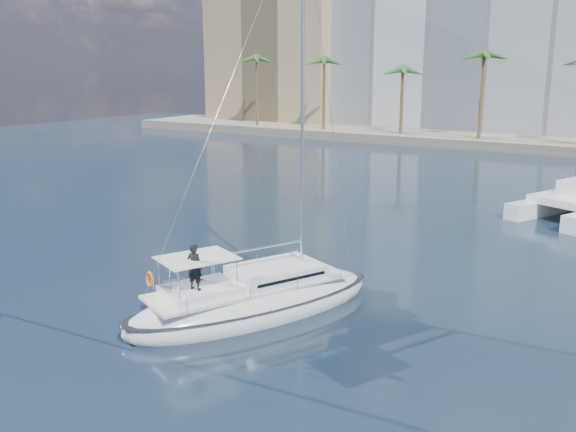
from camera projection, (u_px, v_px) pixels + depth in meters
The scene contains 8 objects.
ground at pixel (257, 293), 29.57m from camera, with size 160.00×160.00×0.00m, color black.
quay at pixel (534, 143), 79.85m from camera, with size 120.00×14.00×1.20m, color gray.
building_modern at pixel (473, 37), 92.79m from camera, with size 42.00×16.00×28.00m, color white.
building_tan_left at pixel (283, 58), 105.55m from camera, with size 22.00×14.00×22.00m, color tan.
palm_left at pixel (286, 63), 91.70m from camera, with size 3.60×3.60×12.30m.
palm_centre at pixel (534, 63), 74.28m from camera, with size 3.60×3.60×12.30m.
main_sloop at pixel (254, 301), 27.10m from camera, with size 8.26×12.20×17.38m.
seagull at pixel (297, 267), 29.87m from camera, with size 1.23×0.53×0.23m.
Camera 1 is at (15.93, -22.98, 10.36)m, focal length 40.00 mm.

